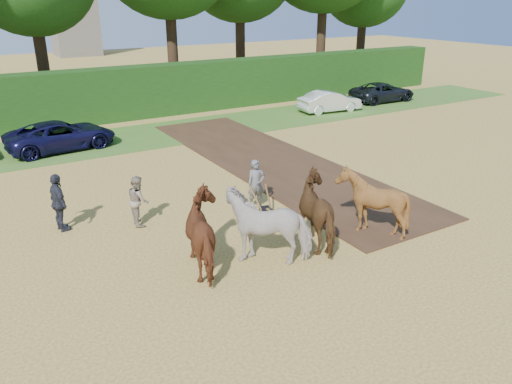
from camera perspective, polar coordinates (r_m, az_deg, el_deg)
ground at (r=16.04m, az=10.82°, el=-4.14°), size 120.00×120.00×0.00m
earth_strip at (r=22.06m, az=1.75°, el=3.51°), size 4.50×17.00×0.05m
grass_verge at (r=27.39m, az=-8.94°, el=6.83°), size 50.00×5.00×0.03m
hedgerow at (r=31.20m, az=-12.36°, el=11.19°), size 46.00×1.60×3.00m
spectator_near at (r=16.22m, az=-13.30°, el=-0.93°), size 0.70×0.85×1.62m
spectator_far at (r=16.45m, az=-21.61°, el=-1.16°), size 0.63×1.15×1.85m
plough_team at (r=14.24m, az=4.50°, el=-2.74°), size 6.98×4.86×2.04m
parked_cars at (r=26.96m, az=-10.46°, el=7.95°), size 36.39×3.25×1.41m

